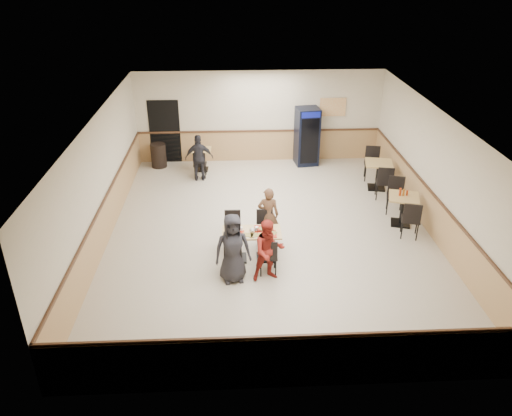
{
  "coord_description": "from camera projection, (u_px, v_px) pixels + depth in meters",
  "views": [
    {
      "loc": [
        -0.9,
        -10.83,
        6.25
      ],
      "look_at": [
        -0.38,
        -0.5,
        0.97
      ],
      "focal_mm": 35.0,
      "sensor_mm": 36.0,
      "label": 1
    }
  ],
  "objects": [
    {
      "name": "side_table_far_chair_north",
      "position": [
        372.0,
        164.0,
        15.25
      ],
      "size": [
        0.57,
        0.57,
        1.04
      ],
      "primitive_type": null,
      "rotation": [
        0.0,
        0.0,
        -0.2
      ],
      "color": "black",
      "rests_on": "ground"
    },
    {
      "name": "side_table_far",
      "position": [
        378.0,
        171.0,
        14.65
      ],
      "size": [
        0.91,
        0.91,
        0.82
      ],
      "rotation": [
        0.0,
        0.0,
        -0.2
      ],
      "color": "black",
      "rests_on": "ground"
    },
    {
      "name": "side_table_far_chair_south",
      "position": [
        384.0,
        181.0,
        14.08
      ],
      "size": [
        0.57,
        0.57,
        1.04
      ],
      "primitive_type": null,
      "rotation": [
        0.0,
        0.0,
        2.94
      ],
      "color": "black",
      "rests_on": "ground"
    },
    {
      "name": "main_chairs",
      "position": [
        250.0,
        242.0,
        11.26
      ],
      "size": [
        1.18,
        1.56,
        0.9
      ],
      "rotation": [
        0.0,
        0.0,
        -0.01
      ],
      "color": "black",
      "rests_on": "ground"
    },
    {
      "name": "pepsi_cooler",
      "position": [
        307.0,
        136.0,
        16.24
      ],
      "size": [
        0.79,
        0.8,
        1.88
      ],
      "rotation": [
        0.0,
        0.0,
        0.12
      ],
      "color": "black",
      "rests_on": "ground"
    },
    {
      "name": "back_table_chair_lone",
      "position": [
        200.0,
        164.0,
        15.47
      ],
      "size": [
        0.43,
        0.43,
        0.89
      ],
      "primitive_type": null,
      "rotation": [
        0.0,
        0.0,
        3.1
      ],
      "color": "black",
      "rests_on": "ground"
    },
    {
      "name": "room_shell",
      "position": [
        324.0,
        171.0,
        14.6
      ],
      "size": [
        10.0,
        10.0,
        10.0
      ],
      "color": "silver",
      "rests_on": "ground"
    },
    {
      "name": "side_table_near_chair_south",
      "position": [
        411.0,
        218.0,
        12.15
      ],
      "size": [
        0.58,
        0.58,
        1.0
      ],
      "primitive_type": null,
      "rotation": [
        0.0,
        0.0,
        2.86
      ],
      "color": "black",
      "rests_on": "ground"
    },
    {
      "name": "lone_diner",
      "position": [
        199.0,
        158.0,
        15.13
      ],
      "size": [
        0.87,
        0.4,
        1.45
      ],
      "primitive_type": "imported",
      "rotation": [
        0.0,
        0.0,
        3.2
      ],
      "color": "#222227",
      "rests_on": "ground"
    },
    {
      "name": "side_table_near",
      "position": [
        403.0,
        206.0,
        12.7
      ],
      "size": [
        0.92,
        0.92,
        0.79
      ],
      "rotation": [
        0.0,
        0.0,
        -0.29
      ],
      "color": "black",
      "rests_on": "ground"
    },
    {
      "name": "diner_woman_left",
      "position": [
        233.0,
        248.0,
        10.38
      ],
      "size": [
        0.83,
        0.61,
        1.56
      ],
      "primitive_type": "imported",
      "rotation": [
        0.0,
        0.0,
        0.16
      ],
      "color": "#222227",
      "rests_on": "ground"
    },
    {
      "name": "back_table",
      "position": [
        201.0,
        156.0,
        15.95
      ],
      "size": [
        0.68,
        0.68,
        0.7
      ],
      "rotation": [
        0.0,
        0.0,
        -0.04
      ],
      "color": "black",
      "rests_on": "ground"
    },
    {
      "name": "tabletop_clutter",
      "position": [
        252.0,
        232.0,
        11.09
      ],
      "size": [
        1.16,
        0.58,
        0.12
      ],
      "rotation": [
        0.0,
        0.0,
        -0.01
      ],
      "color": "#B11F0B",
      "rests_on": "main_table"
    },
    {
      "name": "side_table_near_chair_north",
      "position": [
        395.0,
        196.0,
        13.28
      ],
      "size": [
        0.58,
        0.58,
        1.0
      ],
      "primitive_type": null,
      "rotation": [
        0.0,
        0.0,
        -0.29
      ],
      "color": "black",
      "rests_on": "ground"
    },
    {
      "name": "ground",
      "position": [
        270.0,
        233.0,
        12.52
      ],
      "size": [
        10.0,
        10.0,
        0.0
      ],
      "primitive_type": "plane",
      "color": "beige",
      "rests_on": "ground"
    },
    {
      "name": "main_table",
      "position": [
        252.0,
        241.0,
        11.26
      ],
      "size": [
        1.33,
        0.67,
        0.71
      ],
      "rotation": [
        0.0,
        0.0,
        -0.01
      ],
      "color": "black",
      "rests_on": "ground"
    },
    {
      "name": "diner_woman_right",
      "position": [
        269.0,
        251.0,
        10.45
      ],
      "size": [
        0.78,
        0.66,
        1.41
      ],
      "primitive_type": "imported",
      "rotation": [
        0.0,
        0.0,
        0.21
      ],
      "color": "maroon",
      "rests_on": "ground"
    },
    {
      "name": "trash_bin",
      "position": [
        159.0,
        155.0,
        16.24
      ],
      "size": [
        0.49,
        0.49,
        0.78
      ],
      "primitive_type": "cylinder",
      "color": "black",
      "rests_on": "ground"
    },
    {
      "name": "diner_man_opposite",
      "position": [
        268.0,
        215.0,
        11.88
      ],
      "size": [
        0.54,
        0.39,
        1.4
      ],
      "primitive_type": "imported",
      "rotation": [
        0.0,
        0.0,
        3.03
      ],
      "color": "brown",
      "rests_on": "ground"
    },
    {
      "name": "condiment_caddy",
      "position": [
        403.0,
        192.0,
        12.58
      ],
      "size": [
        0.23,
        0.06,
        0.2
      ],
      "color": "#9F2D0B",
      "rests_on": "side_table_near"
    }
  ]
}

